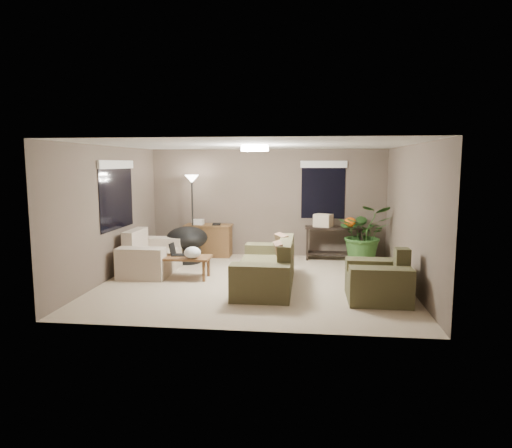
# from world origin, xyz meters

# --- Properties ---
(room_shell) EXTENTS (5.50, 5.50, 5.50)m
(room_shell) POSITION_xyz_m (0.00, 0.00, 1.25)
(room_shell) COLOR tan
(room_shell) RESTS_ON ground
(main_sofa) EXTENTS (0.95, 2.20, 0.85)m
(main_sofa) POSITION_xyz_m (0.27, -0.29, 0.29)
(main_sofa) COLOR brown
(main_sofa) RESTS_ON ground
(throw_pillows) EXTENTS (0.40, 1.40, 0.47)m
(throw_pillows) POSITION_xyz_m (0.52, -0.29, 0.65)
(throw_pillows) COLOR #8C7251
(throw_pillows) RESTS_ON main_sofa
(loveseat) EXTENTS (0.90, 1.60, 0.85)m
(loveseat) POSITION_xyz_m (-2.19, 0.54, 0.30)
(loveseat) COLOR beige
(loveseat) RESTS_ON ground
(armchair) EXTENTS (0.95, 1.00, 0.85)m
(armchair) POSITION_xyz_m (2.10, -0.91, 0.30)
(armchair) COLOR brown
(armchair) RESTS_ON ground
(coffee_table) EXTENTS (1.00, 0.55, 0.42)m
(coffee_table) POSITION_xyz_m (-1.36, 0.10, 0.36)
(coffee_table) COLOR brown
(coffee_table) RESTS_ON ground
(laptop) EXTENTS (0.38, 0.28, 0.24)m
(laptop) POSITION_xyz_m (-1.53, 0.20, 0.48)
(laptop) COLOR black
(laptop) RESTS_ON coffee_table
(plastic_bag) EXTENTS (0.39, 0.37, 0.22)m
(plastic_bag) POSITION_xyz_m (-1.16, -0.05, 0.53)
(plastic_bag) COLOR white
(plastic_bag) RESTS_ON coffee_table
(desk) EXTENTS (1.10, 0.50, 0.75)m
(desk) POSITION_xyz_m (-1.35, 2.20, 0.38)
(desk) COLOR brown
(desk) RESTS_ON ground
(desk_papers) EXTENTS (0.68, 0.28, 0.12)m
(desk_papers) POSITION_xyz_m (-1.51, 2.18, 0.80)
(desk_papers) COLOR silver
(desk_papers) RESTS_ON desk
(console_table) EXTENTS (1.30, 0.40, 0.75)m
(console_table) POSITION_xyz_m (1.55, 2.14, 0.44)
(console_table) COLOR black
(console_table) RESTS_ON ground
(pumpkin) EXTENTS (0.34, 0.34, 0.22)m
(pumpkin) POSITION_xyz_m (1.90, 2.14, 0.86)
(pumpkin) COLOR orange
(pumpkin) RESTS_ON console_table
(cardboard_box) EXTENTS (0.47, 0.42, 0.29)m
(cardboard_box) POSITION_xyz_m (1.30, 2.14, 0.89)
(cardboard_box) COLOR beige
(cardboard_box) RESTS_ON console_table
(papasan_chair) EXTENTS (0.91, 0.91, 0.80)m
(papasan_chair) POSITION_xyz_m (-1.67, 1.46, 0.47)
(papasan_chair) COLOR black
(papasan_chair) RESTS_ON ground
(floor_lamp) EXTENTS (0.32, 0.32, 1.91)m
(floor_lamp) POSITION_xyz_m (-1.67, 1.98, 1.60)
(floor_lamp) COLOR black
(floor_lamp) RESTS_ON ground
(ceiling_fixture) EXTENTS (0.50, 0.50, 0.10)m
(ceiling_fixture) POSITION_xyz_m (0.00, 0.00, 2.44)
(ceiling_fixture) COLOR white
(ceiling_fixture) RESTS_ON room_shell
(houseplant) EXTENTS (1.16, 1.29, 1.01)m
(houseplant) POSITION_xyz_m (2.20, 1.91, 0.50)
(houseplant) COLOR #2D5923
(houseplant) RESTS_ON ground
(cat_scratching_post) EXTENTS (0.32, 0.32, 0.50)m
(cat_scratching_post) POSITION_xyz_m (2.48, -0.24, 0.21)
(cat_scratching_post) COLOR tan
(cat_scratching_post) RESTS_ON ground
(window_left) EXTENTS (0.05, 1.56, 1.33)m
(window_left) POSITION_xyz_m (-2.73, 0.30, 1.78)
(window_left) COLOR black
(window_left) RESTS_ON room_shell
(window_back) EXTENTS (1.06, 0.05, 1.33)m
(window_back) POSITION_xyz_m (1.30, 2.48, 1.79)
(window_back) COLOR black
(window_back) RESTS_ON room_shell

